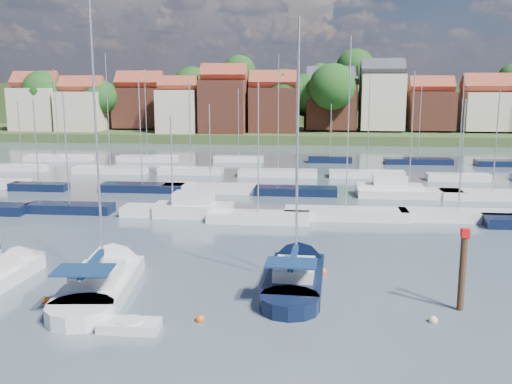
# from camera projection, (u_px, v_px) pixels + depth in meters

# --- Properties ---
(ground) EXTENTS (260.00, 260.00, 0.00)m
(ground) POSITION_uv_depth(u_px,v_px,m) (270.00, 181.00, 70.26)
(ground) COLOR #425159
(ground) RESTS_ON ground
(sailboat_left) EXTENTS (3.17, 10.30, 13.91)m
(sailboat_left) POSITION_uv_depth(u_px,v_px,m) (8.00, 271.00, 35.13)
(sailboat_left) COLOR silver
(sailboat_left) RESTS_ON ground
(sailboat_centre) EXTENTS (4.84, 13.34, 17.65)m
(sailboat_centre) POSITION_uv_depth(u_px,v_px,m) (109.00, 275.00, 34.45)
(sailboat_centre) COLOR silver
(sailboat_centre) RESTS_ON ground
(sailboat_navy) EXTENTS (3.76, 12.26, 16.78)m
(sailboat_navy) POSITION_uv_depth(u_px,v_px,m) (297.00, 272.00, 35.11)
(sailboat_navy) COLOR black
(sailboat_navy) RESTS_ON ground
(tender) EXTENTS (2.91, 1.36, 0.63)m
(tender) POSITION_uv_depth(u_px,v_px,m) (129.00, 326.00, 27.49)
(tender) COLOR silver
(tender) RESTS_ON ground
(timber_piling) EXTENTS (0.40, 0.40, 6.66)m
(timber_piling) POSITION_uv_depth(u_px,v_px,m) (461.00, 286.00, 29.81)
(timber_piling) COLOR #4C331E
(timber_piling) RESTS_ON ground
(buoy_c) EXTENTS (0.45, 0.45, 0.45)m
(buoy_c) POSITION_uv_depth(u_px,v_px,m) (46.00, 303.00, 31.04)
(buoy_c) COLOR #D85914
(buoy_c) RESTS_ON ground
(buoy_d) EXTENTS (0.47, 0.47, 0.47)m
(buoy_d) POSITION_uv_depth(u_px,v_px,m) (200.00, 321.00, 28.61)
(buoy_d) COLOR #D85914
(buoy_d) RESTS_ON ground
(buoy_e) EXTENTS (0.50, 0.50, 0.50)m
(buoy_e) POSITION_uv_depth(u_px,v_px,m) (323.00, 274.00, 35.83)
(buoy_e) COLOR #D85914
(buoy_e) RESTS_ON ground
(buoy_f) EXTENTS (0.45, 0.45, 0.45)m
(buoy_f) POSITION_uv_depth(u_px,v_px,m) (433.00, 322.00, 28.49)
(buoy_f) COLOR beige
(buoy_f) RESTS_ON ground
(buoy_g) EXTENTS (0.51, 0.51, 0.51)m
(buoy_g) POSITION_uv_depth(u_px,v_px,m) (306.00, 299.00, 31.62)
(buoy_g) COLOR #D85914
(buoy_g) RESTS_ON ground
(marina_field) EXTENTS (79.62, 41.41, 15.93)m
(marina_field) POSITION_uv_depth(u_px,v_px,m) (283.00, 184.00, 65.25)
(marina_field) COLOR silver
(marina_field) RESTS_ON ground
(far_shore_town) EXTENTS (212.46, 90.00, 22.27)m
(far_shore_town) POSITION_uv_depth(u_px,v_px,m) (302.00, 110.00, 159.79)
(far_shore_town) COLOR #354A25
(far_shore_town) RESTS_ON ground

